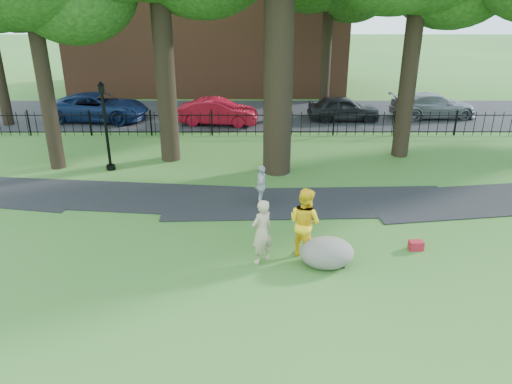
{
  "coord_description": "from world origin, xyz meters",
  "views": [
    {
      "loc": [
        -0.86,
        -11.85,
        7.21
      ],
      "look_at": [
        -0.84,
        2.0,
        1.24
      ],
      "focal_mm": 35.0,
      "sensor_mm": 36.0,
      "label": 1
    }
  ],
  "objects_px": {
    "boulder": "(327,251)",
    "man": "(305,222)",
    "lamppost": "(106,128)",
    "red_sedan": "(218,112)",
    "woman": "(262,232)"
  },
  "relations": [
    {
      "from": "man",
      "to": "woman",
      "type": "bearing_deg",
      "value": 61.21
    },
    {
      "from": "boulder",
      "to": "lamppost",
      "type": "bearing_deg",
      "value": 136.78
    },
    {
      "from": "man",
      "to": "lamppost",
      "type": "xyz_separation_m",
      "value": [
        -7.26,
        6.81,
        0.75
      ]
    },
    {
      "from": "man",
      "to": "lamppost",
      "type": "distance_m",
      "value": 9.98
    },
    {
      "from": "man",
      "to": "boulder",
      "type": "bearing_deg",
      "value": 179.32
    },
    {
      "from": "boulder",
      "to": "red_sedan",
      "type": "height_order",
      "value": "red_sedan"
    },
    {
      "from": "boulder",
      "to": "man",
      "type": "bearing_deg",
      "value": 135.91
    },
    {
      "from": "woman",
      "to": "boulder",
      "type": "bearing_deg",
      "value": 133.82
    },
    {
      "from": "woman",
      "to": "red_sedan",
      "type": "xyz_separation_m",
      "value": [
        -2.14,
        14.01,
        -0.25
      ]
    },
    {
      "from": "woman",
      "to": "man",
      "type": "bearing_deg",
      "value": 157.24
    },
    {
      "from": "lamppost",
      "to": "man",
      "type": "bearing_deg",
      "value": -63.11
    },
    {
      "from": "woman",
      "to": "man",
      "type": "distance_m",
      "value": 1.25
    },
    {
      "from": "lamppost",
      "to": "red_sedan",
      "type": "relative_size",
      "value": 0.87
    },
    {
      "from": "woman",
      "to": "man",
      "type": "relative_size",
      "value": 0.91
    },
    {
      "from": "boulder",
      "to": "lamppost",
      "type": "distance_m",
      "value": 10.83
    }
  ]
}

